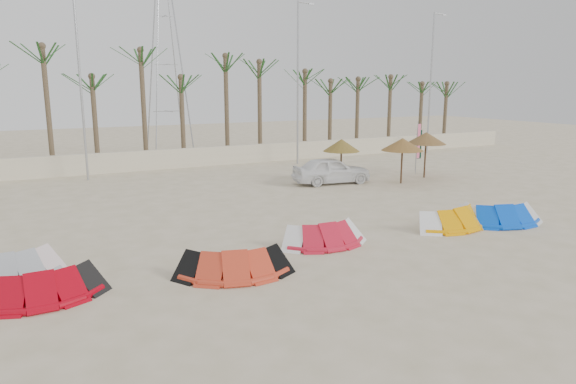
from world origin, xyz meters
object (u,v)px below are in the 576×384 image
kite_blue (493,212)px  parasol_right (426,138)px  parasol_mid (403,144)px  car (331,170)px  parasol_left (341,145)px  kite_orange (448,215)px  kite_red_mid (230,260)px  kite_red_left (39,282)px  kite_grey (2,264)px  kite_red_right (321,232)px

kite_blue → parasol_right: 10.50m
parasol_mid → car: parasol_mid is taller
parasol_left → kite_orange: bearing=-98.0°
kite_red_mid → parasol_right: (16.23, 9.73, 1.96)m
kite_red_left → kite_orange: size_ratio=0.89×
kite_grey → kite_orange: bearing=-6.4°
kite_blue → parasol_left: size_ratio=1.58×
kite_orange → parasol_mid: (4.18, 7.92, 1.80)m
kite_red_right → parasol_left: 12.05m
kite_orange → car: car is taller
kite_red_right → kite_orange: bearing=-3.0°
kite_red_right → parasol_right: parasol_right is taller
kite_orange → parasol_right: size_ratio=1.34×
kite_grey → kite_orange: (15.57, -1.74, 0.00)m
kite_red_left → car: size_ratio=0.74×
kite_red_mid → parasol_right: 19.02m
parasol_left → kite_grey: bearing=-154.3°
parasol_left → kite_red_right: bearing=-126.5°
kite_grey → car: bearing=26.3°
kite_blue → kite_red_left: bearing=179.6°
kite_red_mid → kite_orange: size_ratio=0.98×
kite_orange → parasol_mid: 9.14m
parasol_right → parasol_left: bearing=167.8°
kite_red_left → kite_red_mid: (5.08, -0.64, 0.00)m
kite_blue → parasol_mid: size_ratio=1.52×
parasol_mid → parasol_right: size_ratio=0.94×
kite_grey → kite_red_left: size_ratio=1.02×
kite_red_mid → kite_red_left: bearing=172.8°
kite_red_mid → parasol_left: 15.54m
parasol_mid → kite_red_right: bearing=-142.3°
parasol_left → car: (-0.74, -0.15, -1.36)m
kite_red_left → parasol_mid: parasol_mid is taller
kite_orange → parasol_mid: parasol_mid is taller
kite_blue → car: size_ratio=0.89×
kite_orange → parasol_right: 11.17m
kite_red_left → car: bearing=33.3°
kite_red_right → kite_blue: 7.73m
parasol_right → kite_blue: bearing=-116.8°
kite_blue → parasol_left: (-0.60, 10.34, 1.69)m
kite_red_mid → parasol_mid: (13.76, 8.89, 1.80)m
kite_grey → kite_red_left: same height
kite_grey → kite_blue: same height
kite_grey → kite_red_right: size_ratio=1.06×
kite_red_mid → kite_blue: (11.57, 0.52, 0.00)m
parasol_mid → car: 4.22m
kite_grey → kite_red_left: (0.91, -2.07, -0.00)m
kite_grey → parasol_left: size_ratio=1.35×
kite_grey → kite_red_mid: (6.00, -2.71, 0.00)m
parasol_left → parasol_mid: size_ratio=0.96×
kite_red_left → parasol_right: size_ratio=1.19×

